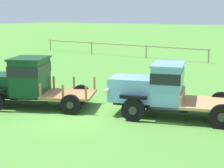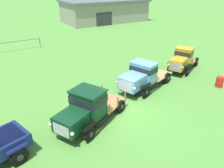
# 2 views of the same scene
# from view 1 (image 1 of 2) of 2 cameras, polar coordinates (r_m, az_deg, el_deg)

# --- Properties ---
(ground_plane) EXTENTS (240.00, 240.00, 0.00)m
(ground_plane) POSITION_cam_1_polar(r_m,az_deg,el_deg) (14.15, -6.51, -5.23)
(ground_plane) COLOR #518E38
(paddock_fence) EXTENTS (18.86, 0.63, 1.24)m
(paddock_fence) POSITION_cam_1_polar(r_m,az_deg,el_deg) (34.15, 0.81, 6.33)
(paddock_fence) COLOR #997F60
(paddock_fence) RESTS_ON ground
(vintage_truck_second_in_line) EXTENTS (5.40, 3.97, 2.21)m
(vintage_truck_second_in_line) POSITION_cam_1_polar(r_m,az_deg,el_deg) (15.65, -14.18, 0.53)
(vintage_truck_second_in_line) COLOR black
(vintage_truck_second_in_line) RESTS_ON ground
(vintage_truck_midrow_center) EXTENTS (5.63, 3.59, 2.17)m
(vintage_truck_midrow_center) POSITION_cam_1_polar(r_m,az_deg,el_deg) (13.89, 8.12, -0.74)
(vintage_truck_midrow_center) COLOR black
(vintage_truck_midrow_center) RESTS_ON ground
(oil_drum_beside_row) EXTENTS (0.65, 0.65, 0.94)m
(oil_drum_beside_row) POSITION_cam_1_polar(r_m,az_deg,el_deg) (22.06, -16.44, 1.69)
(oil_drum_beside_row) COLOR gold
(oil_drum_beside_row) RESTS_ON ground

